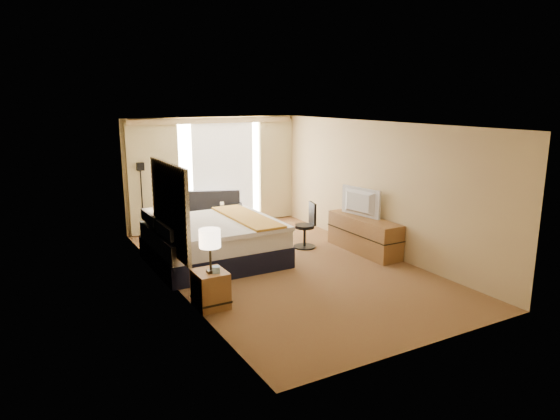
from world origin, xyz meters
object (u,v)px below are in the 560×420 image
desk_chair (307,228)px  lamp_right (162,208)px  bed (213,241)px  television (357,202)px  nightstand_right (162,246)px  floor_lamp (141,185)px  media_dresser (364,235)px  loveseat (211,219)px  nightstand_left (211,289)px  lamp_left (210,239)px

desk_chair → lamp_right: 2.96m
bed → television: bearing=-13.2°
nightstand_right → television: bearing=-19.1°
floor_lamp → desk_chair: 3.78m
media_dresser → television: television is taller
nightstand_right → loveseat: size_ratio=0.33×
floor_lamp → television: (3.54, -3.12, -0.19)m
nightstand_left → loveseat: bearing=68.4°
bed → floor_lamp: (-0.70, 2.45, 0.77)m
nightstand_right → floor_lamp: bearing=86.5°
bed → lamp_left: size_ratio=3.50×
loveseat → television: size_ratio=1.67×
lamp_left → floor_lamp: bearing=88.4°
bed → desk_chair: (2.05, -0.04, 0.01)m
media_dresser → lamp_right: (-3.67, 1.45, 0.67)m
floor_lamp → lamp_left: size_ratio=2.53×
floor_lamp → loveseat: bearing=-16.3°
media_dresser → floor_lamp: size_ratio=1.08×
loveseat → media_dresser: bearing=-32.2°
desk_chair → lamp_right: lamp_right is taller
media_dresser → television: size_ratio=1.80×
nightstand_right → media_dresser: size_ratio=0.31×
nightstand_left → nightstand_right: bearing=90.0°
nightstand_right → lamp_right: bearing=-5.6°
loveseat → lamp_left: lamp_left is taller
nightstand_left → lamp_right: lamp_right is taller
bed → floor_lamp: size_ratio=1.38×
floor_lamp → desk_chair: (2.74, -2.49, -0.76)m
nightstand_right → floor_lamp: 2.06m
media_dresser → desk_chair: desk_chair is taller
nightstand_right → media_dresser: bearing=-21.4°
loveseat → desk_chair: bearing=-36.7°
bed → nightstand_left: bearing=-113.0°
nightstand_right → desk_chair: (2.86, -0.64, 0.14)m
nightstand_left → loveseat: 4.23m
floor_lamp → lamp_right: 1.86m
nightstand_left → media_dresser: 3.85m
nightstand_right → lamp_right: (0.03, -0.00, 0.75)m
nightstand_right → lamp_left: bearing=-90.3°
loveseat → television: 3.48m
bed → lamp_right: size_ratio=3.79×
lamp_left → lamp_right: (0.04, 2.56, -0.04)m
media_dresser → lamp_left: bearing=-163.3°
television → floor_lamp: bearing=39.1°
media_dresser → loveseat: bearing=126.7°
floor_lamp → television: 4.72m
bed → desk_chair: size_ratio=2.44×
nightstand_right → bed: (0.81, -0.60, 0.13)m
nightstand_left → television: (3.65, 1.23, 0.71)m
loveseat → bed: bearing=-89.1°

